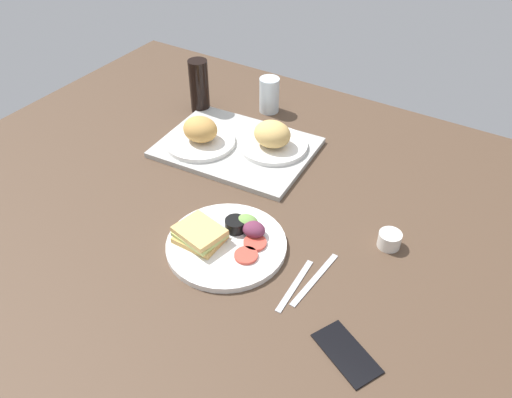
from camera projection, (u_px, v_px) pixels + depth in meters
ground_plane at (244, 219)px, 135.95cm from camera, size 190.00×150.00×3.00cm
serving_tray at (237, 148)px, 157.58cm from camera, size 47.20×36.06×1.60cm
bread_plate_near at (200, 135)px, 155.90cm from camera, size 21.39×21.39×8.78cm
bread_plate_far at (273, 139)px, 153.76cm from camera, size 20.76×20.76×9.10cm
plate_with_salad at (225, 240)px, 125.13cm from camera, size 29.29×29.29×5.40cm
drinking_glass at (269, 95)px, 172.57cm from camera, size 6.71×6.71×11.92cm
soda_bottle at (199, 86)px, 170.63cm from camera, size 6.40×6.40×18.14cm
espresso_cup at (389, 240)px, 124.82cm from camera, size 5.60×5.60×4.00cm
fork at (295, 285)px, 116.08cm from camera, size 2.22×17.05×0.50cm
knife at (315, 279)px, 117.48cm from camera, size 2.92×19.05×0.50cm
cell_phone at (347, 353)px, 102.38cm from camera, size 16.10×12.92×0.80cm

